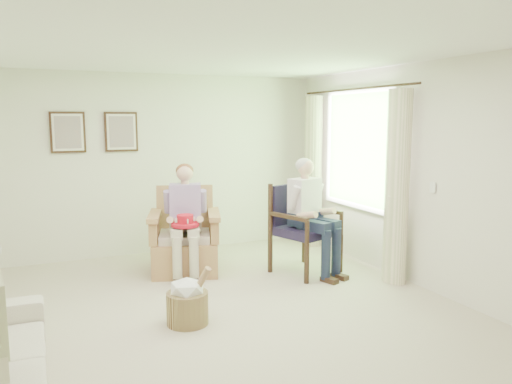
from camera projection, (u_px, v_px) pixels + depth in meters
floor at (219, 318)px, 4.93m from camera, size 5.50×5.50×0.00m
back_wall at (154, 165)px, 7.23m from camera, size 5.00×0.04×2.60m
front_wall at (420, 265)px, 2.26m from camera, size 5.00×0.04×2.60m
right_wall at (422, 176)px, 5.75m from camera, size 0.04×5.50×2.60m
ceiling at (215, 48)px, 4.56m from camera, size 5.00×5.50×0.02m
window at (359, 147)px, 6.78m from camera, size 0.13×2.50×1.63m
curtain_left at (397, 188)px, 5.90m from camera, size 0.34×0.34×2.30m
curtain_right at (313, 172)px, 7.67m from camera, size 0.34×0.34×2.30m
framed_print_left at (68, 132)px, 6.67m from camera, size 0.45×0.05×0.55m
framed_print_right at (121, 132)px, 6.95m from camera, size 0.45×0.05×0.55m
wicker_armchair at (184, 245)px, 6.45m from camera, size 0.85×0.84×1.08m
wood_armchair at (302, 224)px, 6.44m from camera, size 0.72×0.68×1.11m
person_wicker at (187, 212)px, 6.25m from camera, size 0.40×0.62×1.37m
person_dark at (309, 207)px, 6.24m from camera, size 0.40×0.63×1.44m
red_hat at (185, 222)px, 6.06m from camera, size 0.34×0.34×0.14m
hatbox at (188, 301)px, 4.78m from camera, size 0.51×0.51×0.59m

